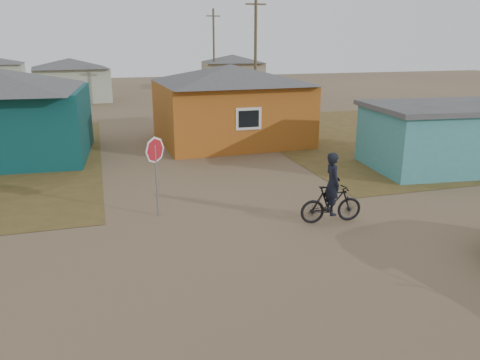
# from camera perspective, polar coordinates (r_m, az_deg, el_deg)

# --- Properties ---
(ground) EXTENTS (120.00, 120.00, 0.00)m
(ground) POSITION_cam_1_polar(r_m,az_deg,el_deg) (10.97, 6.11, -10.75)
(ground) COLOR brown
(grass_ne) EXTENTS (20.00, 18.00, 0.00)m
(grass_ne) POSITION_cam_1_polar(r_m,az_deg,el_deg) (28.75, 22.20, 5.37)
(grass_ne) COLOR brown
(grass_ne) RESTS_ON ground
(house_yellow) EXTENTS (7.72, 6.76, 3.90)m
(house_yellow) POSITION_cam_1_polar(r_m,az_deg,el_deg) (24.00, -1.18, 9.42)
(house_yellow) COLOR #A75719
(house_yellow) RESTS_ON ground
(shed_turquoise) EXTENTS (6.71, 4.93, 2.60)m
(shed_turquoise) POSITION_cam_1_polar(r_m,az_deg,el_deg) (20.77, 23.87, 4.92)
(shed_turquoise) COLOR teal
(shed_turquoise) RESTS_ON ground
(house_pale_west) EXTENTS (7.04, 6.15, 3.60)m
(house_pale_west) POSITION_cam_1_polar(r_m,az_deg,el_deg) (43.11, -19.90, 11.48)
(house_pale_west) COLOR #A1AC94
(house_pale_west) RESTS_ON ground
(house_beige_east) EXTENTS (6.95, 6.05, 3.60)m
(house_beige_east) POSITION_cam_1_polar(r_m,az_deg,el_deg) (50.97, -0.91, 13.10)
(house_beige_east) COLOR gray
(house_beige_east) RESTS_ON ground
(utility_pole_near) EXTENTS (1.40, 0.20, 8.00)m
(utility_pole_near) POSITION_cam_1_polar(r_m,az_deg,el_deg) (32.65, 1.89, 15.09)
(utility_pole_near) COLOR brown
(utility_pole_near) RESTS_ON ground
(utility_pole_far) EXTENTS (1.40, 0.20, 8.00)m
(utility_pole_far) POSITION_cam_1_polar(r_m,az_deg,el_deg) (48.31, -3.21, 15.59)
(utility_pole_far) COLOR brown
(utility_pole_far) RESTS_ON ground
(stop_sign) EXTENTS (0.75, 0.30, 2.40)m
(stop_sign) POSITION_cam_1_polar(r_m,az_deg,el_deg) (13.73, -10.28, 2.65)
(stop_sign) COLOR gray
(stop_sign) RESTS_ON ground
(cyclist) EXTENTS (1.86, 0.69, 2.06)m
(cyclist) POSITION_cam_1_polar(r_m,az_deg,el_deg) (13.55, 11.10, -2.09)
(cyclist) COLOR black
(cyclist) RESTS_ON ground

